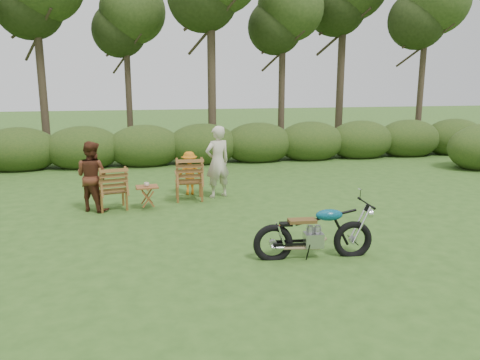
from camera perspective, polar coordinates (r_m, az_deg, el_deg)
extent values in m
plane|color=#2B4C19|center=(8.03, 4.34, -8.84)|extent=(80.00, 80.00, 0.00)
cylinder|color=#33261B|center=(18.60, -23.20, 13.42)|extent=(0.28, 0.28, 7.20)
cylinder|color=#33261B|center=(19.39, -13.53, 12.62)|extent=(0.24, 0.24, 6.30)
sphere|color=#283C16|center=(19.51, -13.83, 18.37)|extent=(2.52, 2.52, 2.52)
cylinder|color=#33261B|center=(17.41, -3.51, 15.24)|extent=(0.30, 0.30, 7.65)
cylinder|color=#33261B|center=(19.14, 5.14, 13.17)|extent=(0.26, 0.26, 6.48)
sphere|color=#283C16|center=(19.29, 5.26, 19.17)|extent=(2.59, 2.59, 2.59)
cylinder|color=#33261B|center=(21.26, 12.27, 14.79)|extent=(0.32, 0.32, 7.92)
cylinder|color=#33261B|center=(20.50, 21.36, 12.85)|extent=(0.24, 0.24, 6.84)
sphere|color=#283C16|center=(20.67, 21.83, 18.74)|extent=(2.74, 2.74, 2.74)
ellipsoid|color=#213A15|center=(16.78, -25.34, 3.28)|extent=(2.52, 1.68, 1.51)
ellipsoid|color=#213A15|center=(16.44, -18.54, 3.66)|extent=(2.52, 1.68, 1.51)
ellipsoid|color=#213A15|center=(16.33, -11.54, 3.99)|extent=(2.52, 1.68, 1.51)
ellipsoid|color=#213A15|center=(16.48, -4.56, 4.27)|extent=(2.52, 1.68, 1.51)
ellipsoid|color=#213A15|center=(16.86, 2.21, 4.47)|extent=(2.52, 1.68, 1.51)
ellipsoid|color=#213A15|center=(17.46, 8.60, 4.61)|extent=(2.52, 1.68, 1.51)
ellipsoid|color=#213A15|center=(18.26, 14.50, 4.69)|extent=(2.52, 1.68, 1.51)
ellipsoid|color=#213A15|center=(19.24, 19.85, 4.71)|extent=(2.52, 1.68, 1.51)
ellipsoid|color=#213A15|center=(20.37, 24.65, 4.70)|extent=(2.52, 1.68, 1.51)
imported|color=beige|center=(10.72, -11.33, -0.53)|extent=(0.15, 0.15, 0.09)
imported|color=beige|center=(11.72, -2.71, -2.07)|extent=(0.75, 0.61, 1.78)
imported|color=#4F2616|center=(11.02, -17.34, -3.53)|extent=(0.96, 0.92, 1.56)
imported|color=#B86411|center=(12.04, -6.12, -1.74)|extent=(0.74, 0.45, 1.11)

